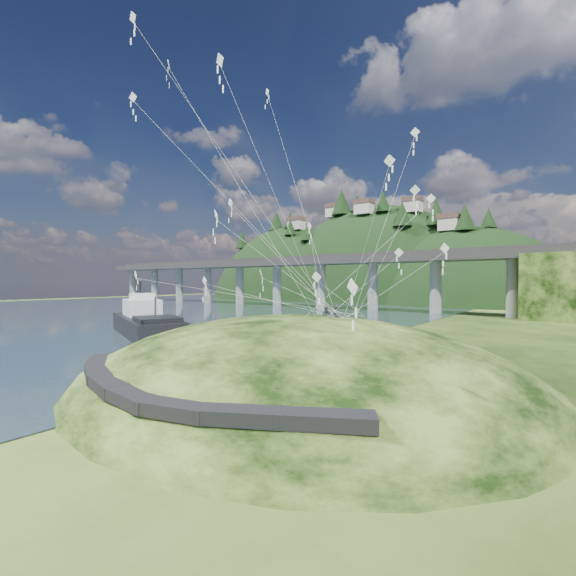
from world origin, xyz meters
The scene contains 10 objects.
ground centered at (0.00, 0.00, 0.00)m, with size 320.00×320.00×0.00m, color black.
water centered at (-72.00, 30.00, 0.01)m, with size 240.00×240.00×0.00m, color #314A5A.
grass_hill centered at (8.00, 2.00, -1.50)m, with size 36.00×32.00×13.00m.
footpath centered at (7.46, -9.74, 2.08)m, with size 22.29×5.84×0.83m.
bridge centered at (-26.46, 70.07, 9.70)m, with size 160.00×11.00×15.00m.
far_ridge centered at (-43.58, 122.17, -7.44)m, with size 153.00×70.00×94.50m.
work_barge centered at (-24.09, 10.11, 1.90)m, with size 22.34×13.72×7.60m.
wooden_dock centered at (-6.14, 6.35, 0.40)m, with size 12.85×4.21×0.91m.
kite_flyers centered at (9.47, 4.14, 5.77)m, with size 2.32×1.64×1.90m.
kite_swarm centered at (6.82, 1.74, 14.72)m, with size 19.35×17.55×22.16m.
Camera 1 is at (24.34, -21.47, 7.60)m, focal length 24.00 mm.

